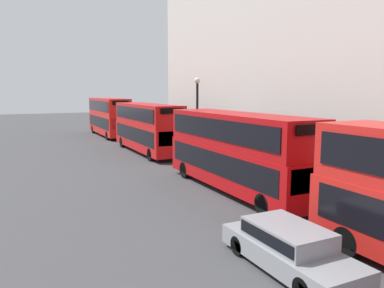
# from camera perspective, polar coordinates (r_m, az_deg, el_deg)

# --- Properties ---
(bus_second_in_queue) EXTENTS (2.59, 11.22, 4.18)m
(bus_second_in_queue) POSITION_cam_1_polar(r_m,az_deg,el_deg) (19.96, 6.72, -0.69)
(bus_second_in_queue) COLOR #B20C0F
(bus_second_in_queue) RESTS_ON ground
(bus_third_in_queue) EXTENTS (2.59, 11.27, 4.24)m
(bus_third_in_queue) POSITION_cam_1_polar(r_m,az_deg,el_deg) (32.80, -6.87, 2.76)
(bus_third_in_queue) COLOR red
(bus_third_in_queue) RESTS_ON ground
(bus_trailing) EXTENTS (2.59, 11.10, 4.51)m
(bus_trailing) POSITION_cam_1_polar(r_m,az_deg,el_deg) (46.06, -12.55, 4.29)
(bus_trailing) COLOR red
(bus_trailing) RESTS_ON ground
(car_hatchback) EXTENTS (1.86, 4.74, 1.35)m
(car_hatchback) POSITION_cam_1_polar(r_m,az_deg,el_deg) (11.98, 14.50, -14.80)
(car_hatchback) COLOR gray
(car_hatchback) RESTS_ON ground
(street_lamp) EXTENTS (0.44, 0.44, 6.34)m
(street_lamp) POSITION_cam_1_polar(r_m,az_deg,el_deg) (28.10, 0.81, 5.18)
(street_lamp) COLOR black
(street_lamp) RESTS_ON ground
(pedestrian) EXTENTS (0.36, 0.36, 1.58)m
(pedestrian) POSITION_cam_1_polar(r_m,az_deg,el_deg) (18.43, 20.29, -6.91)
(pedestrian) COLOR maroon
(pedestrian) RESTS_ON ground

